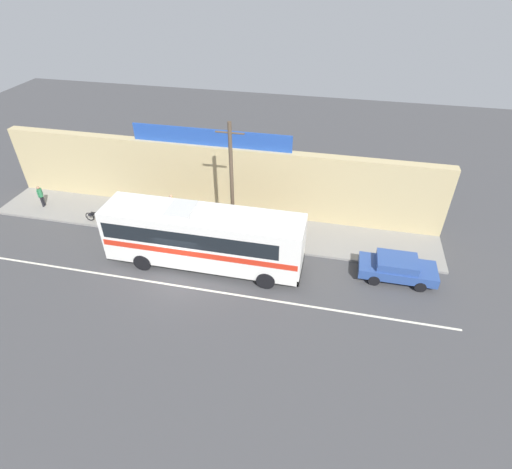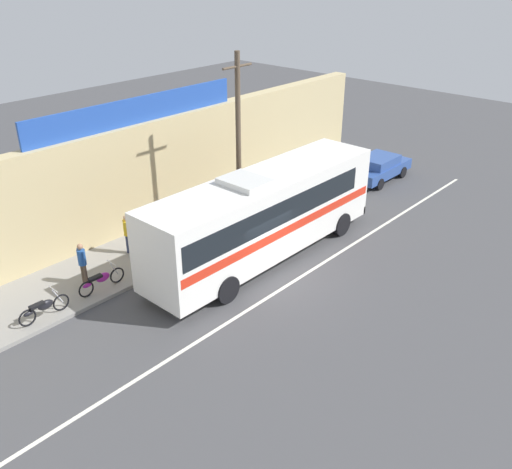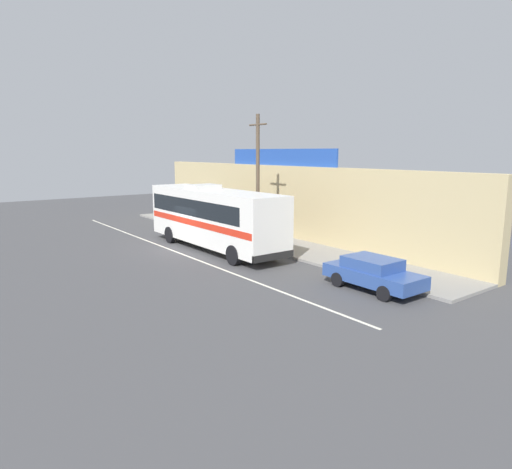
{
  "view_description": "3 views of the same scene",
  "coord_description": "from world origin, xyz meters",
  "px_view_note": "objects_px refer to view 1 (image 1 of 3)",
  "views": [
    {
      "loc": [
        7.97,
        -15.98,
        15.4
      ],
      "look_at": [
        4.04,
        1.97,
        2.15
      ],
      "focal_mm": 28.39,
      "sensor_mm": 36.0,
      "label": 1
    },
    {
      "loc": [
        -14.03,
        -11.93,
        11.25
      ],
      "look_at": [
        0.86,
        1.52,
        1.08
      ],
      "focal_mm": 38.99,
      "sensor_mm": 36.0,
      "label": 2
    },
    {
      "loc": [
        23.85,
        -12.5,
        5.74
      ],
      "look_at": [
        4.3,
        2.07,
        1.28
      ],
      "focal_mm": 32.01,
      "sensor_mm": 36.0,
      "label": 3
    }
  ],
  "objects_px": {
    "motorcycle_blue": "(130,220)",
    "motorcycle_red": "(170,223)",
    "parked_car": "(397,268)",
    "motorcycle_orange": "(97,216)",
    "intercity_bus": "(202,236)",
    "utility_pole": "(232,185)",
    "pedestrian_far_left": "(132,206)",
    "pedestrian_near_shop": "(172,204)",
    "pedestrian_far_right": "(40,195)"
  },
  "relations": [
    {
      "from": "parked_car",
      "to": "pedestrian_far_right",
      "type": "bearing_deg",
      "value": 174.32
    },
    {
      "from": "utility_pole",
      "to": "intercity_bus",
      "type": "bearing_deg",
      "value": -115.43
    },
    {
      "from": "pedestrian_far_left",
      "to": "motorcycle_red",
      "type": "bearing_deg",
      "value": -13.39
    },
    {
      "from": "intercity_bus",
      "to": "motorcycle_blue",
      "type": "xyz_separation_m",
      "value": [
        -6.0,
        2.64,
        -1.5
      ]
    },
    {
      "from": "pedestrian_far_left",
      "to": "motorcycle_blue",
      "type": "bearing_deg",
      "value": -79.24
    },
    {
      "from": "intercity_bus",
      "to": "pedestrian_far_right",
      "type": "xyz_separation_m",
      "value": [
        -13.19,
        3.54,
        -1.01
      ]
    },
    {
      "from": "motorcycle_blue",
      "to": "motorcycle_red",
      "type": "xyz_separation_m",
      "value": [
        2.74,
        0.15,
        0.0
      ]
    },
    {
      "from": "intercity_bus",
      "to": "pedestrian_far_left",
      "type": "relative_size",
      "value": 6.74
    },
    {
      "from": "motorcycle_red",
      "to": "motorcycle_blue",
      "type": "bearing_deg",
      "value": -176.84
    },
    {
      "from": "intercity_bus",
      "to": "parked_car",
      "type": "bearing_deg",
      "value": 6.0
    },
    {
      "from": "motorcycle_blue",
      "to": "pedestrian_far_right",
      "type": "relative_size",
      "value": 1.23
    },
    {
      "from": "pedestrian_near_shop",
      "to": "pedestrian_far_left",
      "type": "height_order",
      "value": "pedestrian_near_shop"
    },
    {
      "from": "utility_pole",
      "to": "motorcycle_orange",
      "type": "xyz_separation_m",
      "value": [
        -9.49,
        0.13,
        -3.57
      ]
    },
    {
      "from": "motorcycle_red",
      "to": "pedestrian_far_left",
      "type": "distance_m",
      "value": 3.04
    },
    {
      "from": "pedestrian_far_right",
      "to": "pedestrian_near_shop",
      "type": "bearing_deg",
      "value": 3.88
    },
    {
      "from": "pedestrian_near_shop",
      "to": "utility_pole",
      "type": "bearing_deg",
      "value": -20.34
    },
    {
      "from": "motorcycle_blue",
      "to": "motorcycle_orange",
      "type": "bearing_deg",
      "value": -177.94
    },
    {
      "from": "motorcycle_orange",
      "to": "pedestrian_near_shop",
      "type": "bearing_deg",
      "value": 19.1
    },
    {
      "from": "pedestrian_near_shop",
      "to": "pedestrian_far_left",
      "type": "distance_m",
      "value": 2.65
    },
    {
      "from": "motorcycle_orange",
      "to": "motorcycle_blue",
      "type": "distance_m",
      "value": 2.33
    },
    {
      "from": "motorcycle_orange",
      "to": "motorcycle_blue",
      "type": "bearing_deg",
      "value": 2.06
    },
    {
      "from": "utility_pole",
      "to": "motorcycle_red",
      "type": "distance_m",
      "value": 5.69
    },
    {
      "from": "utility_pole",
      "to": "pedestrian_far_left",
      "type": "distance_m",
      "value": 7.98
    },
    {
      "from": "motorcycle_red",
      "to": "pedestrian_far_right",
      "type": "distance_m",
      "value": 9.97
    },
    {
      "from": "parked_car",
      "to": "pedestrian_near_shop",
      "type": "xyz_separation_m",
      "value": [
        -14.51,
        3.05,
        0.41
      ]
    },
    {
      "from": "pedestrian_far_right",
      "to": "pedestrian_far_left",
      "type": "distance_m",
      "value": 7.03
    },
    {
      "from": "motorcycle_orange",
      "to": "parked_car",
      "type": "bearing_deg",
      "value": -4.19
    },
    {
      "from": "motorcycle_blue",
      "to": "pedestrian_far_right",
      "type": "height_order",
      "value": "pedestrian_far_right"
    },
    {
      "from": "motorcycle_blue",
      "to": "motorcycle_red",
      "type": "bearing_deg",
      "value": 3.16
    },
    {
      "from": "motorcycle_blue",
      "to": "pedestrian_far_left",
      "type": "bearing_deg",
      "value": 100.76
    },
    {
      "from": "pedestrian_far_right",
      "to": "intercity_bus",
      "type": "bearing_deg",
      "value": -15.04
    },
    {
      "from": "utility_pole",
      "to": "pedestrian_far_left",
      "type": "bearing_deg",
      "value": 171.79
    },
    {
      "from": "motorcycle_orange",
      "to": "motorcycle_red",
      "type": "height_order",
      "value": "same"
    },
    {
      "from": "parked_car",
      "to": "utility_pole",
      "type": "distance_m",
      "value": 10.41
    },
    {
      "from": "utility_pole",
      "to": "pedestrian_far_left",
      "type": "xyz_separation_m",
      "value": [
        -7.32,
        1.06,
        -3.02
      ]
    },
    {
      "from": "parked_car",
      "to": "motorcycle_red",
      "type": "relative_size",
      "value": 2.21
    },
    {
      "from": "intercity_bus",
      "to": "pedestrian_far_right",
      "type": "distance_m",
      "value": 13.69
    },
    {
      "from": "intercity_bus",
      "to": "utility_pole",
      "type": "distance_m",
      "value": 3.39
    },
    {
      "from": "motorcycle_blue",
      "to": "pedestrian_near_shop",
      "type": "distance_m",
      "value": 2.91
    },
    {
      "from": "motorcycle_orange",
      "to": "pedestrian_far_right",
      "type": "xyz_separation_m",
      "value": [
        -4.85,
        0.99,
        0.49
      ]
    },
    {
      "from": "intercity_bus",
      "to": "pedestrian_near_shop",
      "type": "bearing_deg",
      "value": 130.71
    },
    {
      "from": "motorcycle_blue",
      "to": "pedestrian_far_right",
      "type": "distance_m",
      "value": 7.26
    },
    {
      "from": "utility_pole",
      "to": "motorcycle_blue",
      "type": "bearing_deg",
      "value": 178.3
    },
    {
      "from": "motorcycle_red",
      "to": "pedestrian_near_shop",
      "type": "distance_m",
      "value": 1.56
    },
    {
      "from": "intercity_bus",
      "to": "motorcycle_blue",
      "type": "relative_size",
      "value": 5.79
    },
    {
      "from": "utility_pole",
      "to": "motorcycle_blue",
      "type": "distance_m",
      "value": 8.0
    },
    {
      "from": "motorcycle_orange",
      "to": "motorcycle_red",
      "type": "distance_m",
      "value": 5.08
    },
    {
      "from": "parked_car",
      "to": "motorcycle_orange",
      "type": "bearing_deg",
      "value": 175.81
    },
    {
      "from": "motorcycle_red",
      "to": "pedestrian_near_shop",
      "type": "bearing_deg",
      "value": 104.04
    },
    {
      "from": "intercity_bus",
      "to": "utility_pole",
      "type": "xyz_separation_m",
      "value": [
        1.15,
        2.43,
        2.07
      ]
    }
  ]
}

